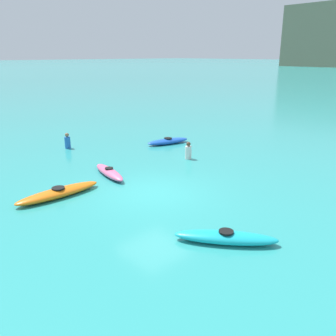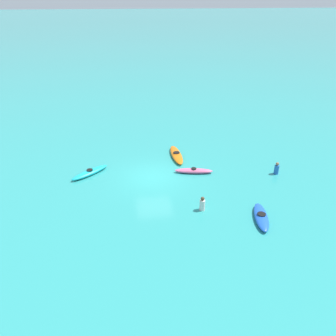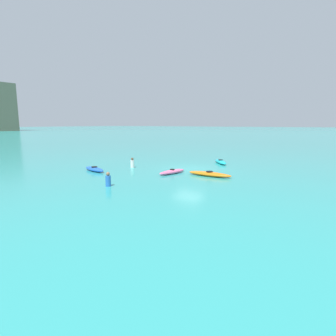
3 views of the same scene
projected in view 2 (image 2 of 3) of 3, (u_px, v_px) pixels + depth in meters
name	position (u px, v px, depth m)	size (l,w,h in m)	color
ground_plane	(154.00, 177.00, 22.67)	(600.00, 600.00, 0.00)	teal
kayak_pink	(194.00, 171.00, 23.10)	(2.69, 1.07, 0.37)	pink
kayak_cyan	(90.00, 172.00, 22.90)	(2.69, 2.35, 0.37)	#19B7C6
kayak_blue	(261.00, 217.00, 18.32)	(1.35, 2.75, 0.37)	blue
kayak_orange	(176.00, 155.00, 25.41)	(0.78, 3.32, 0.37)	orange
person_near_shore	(202.00, 204.00, 19.02)	(0.45, 0.45, 0.88)	silver
person_by_kayaks	(277.00, 169.00, 22.88)	(0.43, 0.43, 0.88)	blue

